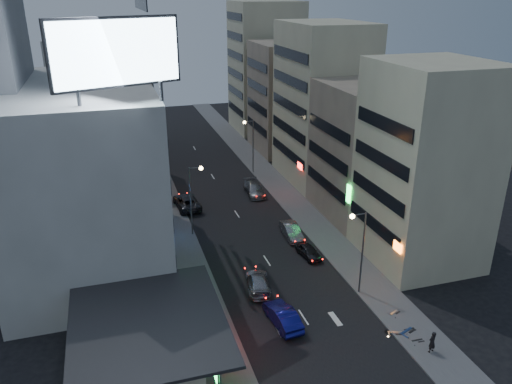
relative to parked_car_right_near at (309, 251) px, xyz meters
name	(u,v)px	position (x,y,z in m)	size (l,w,h in m)	color
ground	(323,347)	(-4.40, -13.49, -0.64)	(180.00, 180.00, 0.00)	black
sidewalk_left	(168,209)	(-12.40, 16.51, -0.58)	(4.00, 120.00, 0.12)	#4C4C4F
sidewalk_right	(286,195)	(3.60, 16.51, -0.58)	(4.00, 120.00, 0.12)	#4C4C4F
food_court	(137,345)	(-18.30, -11.49, 1.34)	(11.00, 13.00, 3.88)	beige
white_building	(84,176)	(-21.40, 6.51, 8.36)	(14.00, 24.00, 18.00)	beige
shophouse_near	(425,166)	(10.60, -2.99, 9.36)	(10.00, 11.00, 20.00)	beige
shophouse_mid	(370,151)	(11.10, 8.51, 7.36)	(11.00, 12.00, 16.00)	tan
shophouse_far	(323,104)	(10.60, 21.51, 10.36)	(10.00, 14.00, 22.00)	beige
far_left_a	(96,110)	(-19.90, 31.51, 9.36)	(11.00, 10.00, 20.00)	beige
far_left_b	(94,108)	(-20.40, 44.51, 6.86)	(12.00, 10.00, 15.00)	slate
far_right_a	(288,97)	(11.10, 36.51, 8.36)	(11.00, 12.00, 18.00)	tan
far_right_b	(265,68)	(11.60, 50.51, 11.36)	(12.00, 12.00, 24.00)	beige
billboard	(117,53)	(-17.39, -3.52, 21.02)	(9.52, 3.75, 6.20)	#595B60
street_lamp_right_near	(359,241)	(1.50, -7.49, 4.72)	(1.60, 0.44, 8.02)	#595B60
street_lamp_left	(194,191)	(-10.31, 8.51, 4.72)	(1.60, 0.44, 8.02)	#595B60
street_lamp_right_far	(250,139)	(1.50, 26.51, 4.72)	(1.60, 0.44, 8.02)	#595B60
parked_car_right_near	(309,251)	(0.00, 0.00, 0.00)	(1.52, 3.77, 1.28)	#252429
parked_car_right_mid	(291,231)	(-0.14, 4.77, 0.11)	(1.60, 4.58, 1.51)	gray
parked_car_left	(187,202)	(-10.00, 16.25, 0.18)	(2.73, 5.93, 1.65)	#25262B
parked_car_right_far	(254,189)	(-0.44, 18.09, 0.15)	(2.22, 5.46, 1.58)	gray
road_car_blue	(283,316)	(-6.44, -9.83, 0.16)	(1.70, 4.88, 1.61)	navy
road_car_silver	(258,282)	(-6.83, -4.19, 0.08)	(2.03, 5.00, 1.45)	#9C9DA4
person	(432,342)	(3.26, -16.53, 0.39)	(0.67, 0.44, 1.83)	black
scooter_black_a	(422,333)	(3.54, -14.95, -0.04)	(1.59, 0.53, 0.97)	black
scooter_silver_a	(403,326)	(2.50, -13.77, 0.01)	(1.74, 0.58, 1.06)	#AFB1B7
scooter_blue	(411,321)	(3.46, -13.42, 0.10)	(2.04, 0.68, 1.25)	navy
scooter_black_b	(414,322)	(3.71, -13.55, -0.04)	(1.59, 0.53, 0.97)	black
scooter_silver_b	(397,305)	(3.67, -10.97, -0.02)	(1.65, 0.55, 1.01)	#A7A8AE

